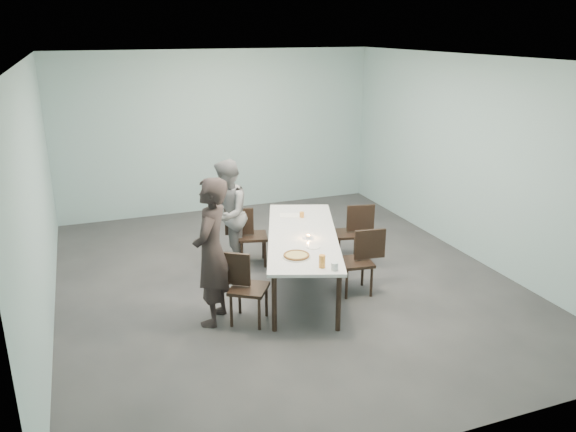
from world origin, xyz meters
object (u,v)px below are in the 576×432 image
object	(u,v)px
diner_near	(212,252)
water_tumbler	(335,266)
side_plate	(313,247)
beer_glass	(322,261)
diner_far	(227,214)
amber_tumbler	(302,215)
pizza	(296,256)
chair_near_right	(361,257)
chair_near_left	(242,283)
tealight	(308,237)
table	(302,238)
chair_far_right	(353,229)
chair_far_left	(247,232)

from	to	relation	value
diner_near	water_tumbler	world-z (taller)	diner_near
side_plate	beer_glass	xyz separation A→B (m)	(-0.15, -0.61, 0.07)
diner_far	water_tumbler	distance (m)	2.35
water_tumbler	amber_tumbler	bearing A→B (deg)	79.44
pizza	chair_near_right	bearing A→B (deg)	14.21
chair_near_left	water_tumbler	xyz separation A→B (m)	(0.94, -0.56, 0.29)
diner_far	pizza	distance (m)	1.79
diner_far	side_plate	world-z (taller)	diner_far
diner_far	beer_glass	bearing A→B (deg)	37.25
side_plate	diner_far	bearing A→B (deg)	115.14
tealight	amber_tumbler	world-z (taller)	amber_tumbler
water_tumbler	table	bearing A→B (deg)	85.37
pizza	tealight	bearing A→B (deg)	54.77
beer_glass	chair_near_left	bearing A→B (deg)	152.31
amber_tumbler	diner_far	bearing A→B (deg)	158.83
chair_near_left	side_plate	size ratio (longest dim) A/B	4.83
beer_glass	diner_far	bearing A→B (deg)	104.86
chair_near_left	diner_near	xyz separation A→B (m)	(-0.32, 0.12, 0.39)
diner_near	amber_tumbler	size ratio (longest dim) A/B	22.27
chair_near_right	chair_far_right	xyz separation A→B (m)	(0.38, 1.00, 0.00)
chair_near_right	pizza	size ratio (longest dim) A/B	2.56
diner_near	tealight	world-z (taller)	diner_near
diner_near	water_tumbler	distance (m)	1.43
chair_near_right	beer_glass	world-z (taller)	beer_glass
diner_far	tealight	xyz separation A→B (m)	(0.78, -1.21, -0.03)
pizza	beer_glass	distance (m)	0.43
chair_near_right	amber_tumbler	distance (m)	1.20
beer_glass	pizza	bearing A→B (deg)	112.80
chair_far_right	pizza	world-z (taller)	chair_far_right
diner_far	amber_tumbler	size ratio (longest dim) A/B	19.90
diner_near	amber_tumbler	distance (m)	1.99
table	chair_far_right	bearing A→B (deg)	27.89
chair_far_left	beer_glass	xyz separation A→B (m)	(0.28, -2.08, 0.32)
chair_near_right	amber_tumbler	xyz separation A→B (m)	(-0.41, 1.09, 0.29)
chair_far_left	beer_glass	bearing A→B (deg)	-68.39
chair_far_right	amber_tumbler	world-z (taller)	chair_far_right
chair_near_right	tealight	world-z (taller)	chair_near_right
chair_near_left	pizza	xyz separation A→B (m)	(0.67, -0.05, 0.27)
chair_near_left	chair_far_left	size ratio (longest dim) A/B	1.00
pizza	water_tumbler	size ratio (longest dim) A/B	3.78
diner_near	tealight	xyz separation A→B (m)	(1.37, 0.36, -0.12)
chair_far_left	side_plate	size ratio (longest dim) A/B	4.83
diner_far	beer_glass	size ratio (longest dim) A/B	10.61
chair_near_left	chair_far_left	distance (m)	1.73
chair_near_left	pizza	bearing A→B (deg)	28.47
table	tealight	distance (m)	0.19
chair_near_right	diner_far	distance (m)	2.08
chair_far_right	diner_far	size ratio (longest dim) A/B	0.55
chair_far_right	diner_far	world-z (taller)	diner_far
pizza	amber_tumbler	xyz separation A→B (m)	(0.61, 1.35, 0.02)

